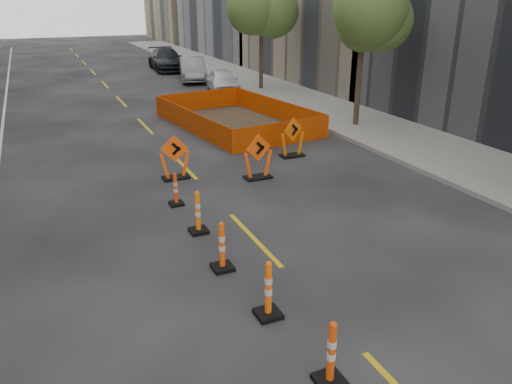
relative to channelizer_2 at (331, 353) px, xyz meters
name	(u,v)px	position (x,y,z in m)	size (l,w,h in m)	color
ground_plane	(347,336)	(0.88, 0.83, -0.55)	(140.00, 140.00, 0.00)	black
sidewalk_right	(367,124)	(9.88, 12.83, -0.48)	(4.00, 90.00, 0.15)	gray
tree_r_b	(363,19)	(9.28, 12.83, 3.97)	(2.80, 2.80, 5.95)	#382B1E
tree_r_c	(261,12)	(9.28, 22.83, 3.97)	(2.80, 2.80, 5.95)	#382B1E
channelizer_2	(331,353)	(0.00, 0.00, 0.00)	(0.44, 0.44, 1.11)	#D83F09
channelizer_3	(268,289)	(-0.12, 1.90, 0.01)	(0.45, 0.45, 1.13)	#FF580A
channelizer_4	(222,246)	(-0.30, 3.80, 0.00)	(0.44, 0.44, 1.11)	#FE4D0A
channelizer_5	(198,212)	(-0.22, 5.70, -0.01)	(0.43, 0.43, 1.09)	orange
channelizer_6	(176,189)	(-0.25, 7.60, -0.08)	(0.37, 0.37, 0.94)	red
chevron_sign_left	(175,157)	(0.31, 9.69, 0.16)	(0.95, 0.57, 1.42)	#FF4F0A
chevron_sign_center	(258,156)	(2.70, 8.65, 0.17)	(0.97, 0.58, 1.46)	#F94B0A
chevron_sign_right	(293,137)	(4.77, 10.24, 0.16)	(0.96, 0.57, 1.43)	#DF5C09
safety_fence	(235,115)	(4.60, 15.36, -0.08)	(4.42, 7.52, 0.94)	#DC5C0B
parked_car_near	(223,81)	(6.92, 23.12, 0.13)	(1.61, 4.01, 1.37)	white
parked_car_mid	(193,69)	(6.60, 28.04, 0.21)	(1.62, 4.63, 1.53)	gray
parked_car_far	(166,60)	(6.27, 33.75, 0.24)	(2.21, 5.44, 1.58)	black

